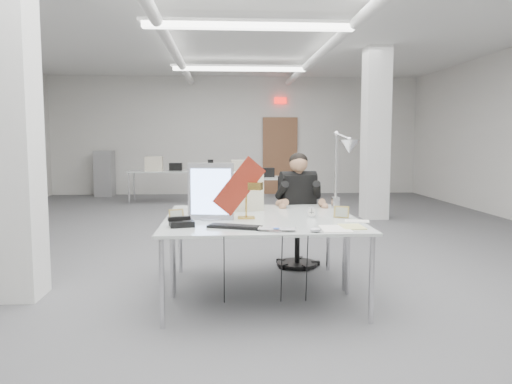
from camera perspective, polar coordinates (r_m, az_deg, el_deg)
room_shell at (r=6.90m, az=-0.51°, el=7.69°), size 10.04×14.04×3.24m
desk_main at (r=4.33m, az=0.96°, el=-3.96°), size 1.80×0.90×0.02m
desk_second at (r=5.22m, az=0.16°, el=-2.25°), size 1.80×0.90×0.02m
bg_desk_a at (r=9.79m, az=-0.48°, el=1.62°), size 1.60×0.80×0.02m
bg_desk_b at (r=12.06m, az=-10.61°, el=2.34°), size 1.60×0.80×0.02m
filing_cabinet at (r=13.80m, az=-16.91°, el=2.04°), size 0.45×0.55×1.20m
office_chair at (r=5.88m, az=4.75°, el=-3.68°), size 0.58×0.58×1.01m
seated_person at (r=5.78m, az=4.86°, el=0.10°), size 0.62×0.72×0.95m
monitor at (r=4.60m, az=-5.19°, el=0.06°), size 0.43×0.10×0.53m
pennant at (r=4.56m, az=-1.91°, el=0.70°), size 0.50×0.15×0.55m
keyboard at (r=4.19m, az=-2.46°, el=-3.98°), size 0.47×0.30×0.02m
laptop at (r=4.01m, az=2.35°, el=-4.41°), size 0.34×0.25×0.02m
mouse at (r=4.01m, az=6.83°, el=-4.33°), size 0.11×0.08×0.04m
bankers_lamp at (r=4.66m, az=-1.13°, el=-0.88°), size 0.34×0.23×0.36m
desk_phone at (r=4.30m, az=-8.50°, el=-3.58°), size 0.24×0.22×0.05m
picture_frame_left at (r=4.59m, az=-9.09°, el=-2.62°), size 0.14×0.09×0.11m
picture_frame_right at (r=4.77m, az=9.72°, el=-2.27°), size 0.15×0.09×0.11m
desk_clock at (r=4.79m, az=6.34°, el=-2.27°), size 0.10×0.04×0.10m
paper_stack_a at (r=4.19m, az=9.06°, el=-4.16°), size 0.25×0.34×0.01m
paper_stack_b at (r=4.30m, az=10.91°, el=-3.91°), size 0.19×0.27×0.01m
paper_stack_c at (r=4.60m, az=11.46°, el=-3.29°), size 0.25×0.20×0.01m
beige_monitor at (r=5.27m, az=-1.89°, el=0.11°), size 0.49×0.48×0.39m
architect_lamp at (r=5.16m, az=9.74°, el=2.95°), size 0.42×0.77×0.94m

